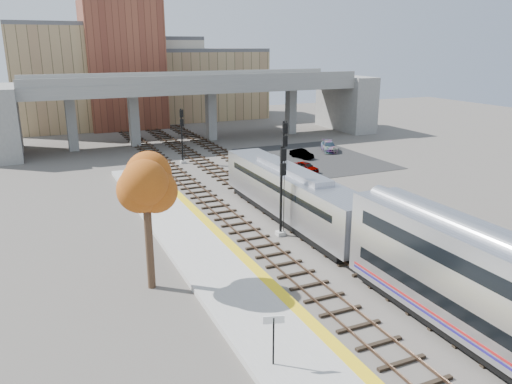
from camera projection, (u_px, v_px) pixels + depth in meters
name	position (u px, v px, depth m)	size (l,w,h in m)	color
ground	(347.00, 270.00, 30.57)	(160.00, 160.00, 0.00)	#47423D
platform	(237.00, 290.00, 27.67)	(4.50, 60.00, 0.35)	#9E9E99
yellow_strip	(268.00, 281.00, 28.37)	(0.70, 60.00, 0.01)	yellow
tracks	(272.00, 208.00, 41.85)	(10.70, 95.00, 0.25)	black
overpass	(197.00, 100.00, 70.21)	(54.00, 12.00, 9.50)	slate
buildings_far	(138.00, 77.00, 87.05)	(43.00, 21.00, 20.60)	#A0885D
parking_lot	(312.00, 158.00, 60.56)	(14.00, 18.00, 0.04)	black
locomotive	(291.00, 193.00, 38.37)	(3.02, 19.05, 4.10)	#A8AAB2
signal_mast_near	(281.00, 194.00, 35.17)	(0.60, 0.64, 6.57)	#9E9E99
signal_mast_mid	(283.00, 162.00, 43.40)	(0.60, 0.64, 7.02)	#9E9E99
signal_mast_far	(182.00, 138.00, 57.17)	(0.60, 0.64, 6.32)	#9E9E99
station_sign	(274.00, 330.00, 20.54)	(0.87, 0.32, 2.27)	black
tree	(146.00, 190.00, 26.77)	(3.60, 3.60, 7.76)	#382619
car_a	(306.00, 167.00, 53.91)	(1.25, 3.11, 1.06)	#99999E
car_b	(302.00, 154.00, 60.35)	(1.13, 3.25, 1.07)	#99999E
car_c	(329.00, 146.00, 64.26)	(1.76, 4.33, 1.26)	#99999E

